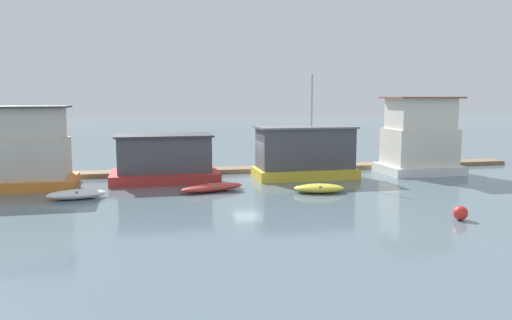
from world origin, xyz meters
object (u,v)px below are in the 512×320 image
(houseboat_orange, at_px, (12,151))
(houseboat_red, at_px, (164,160))
(dinghy_white, at_px, (77,194))
(mooring_post_centre, at_px, (294,163))
(houseboat_white, at_px, (420,139))
(dinghy_yellow, at_px, (319,188))
(mooring_post_near_left, at_px, (332,160))
(houseboat_yellow, at_px, (305,153))
(buoy_red, at_px, (460,213))
(dinghy_red, at_px, (212,187))

(houseboat_orange, bearing_deg, houseboat_red, 4.68)
(houseboat_orange, relative_size, dinghy_white, 2.18)
(houseboat_red, height_order, mooring_post_centre, houseboat_red)
(houseboat_white, relative_size, dinghy_white, 1.68)
(dinghy_yellow, xyz_separation_m, mooring_post_centre, (0.80, 7.64, 0.42))
(dinghy_yellow, bearing_deg, mooring_post_near_left, 63.88)
(houseboat_yellow, height_order, dinghy_yellow, houseboat_yellow)
(houseboat_red, distance_m, dinghy_white, 6.84)
(houseboat_orange, bearing_deg, buoy_red, -30.52)
(dinghy_red, bearing_deg, dinghy_yellow, -15.66)
(houseboat_yellow, relative_size, mooring_post_centre, 5.12)
(houseboat_yellow, bearing_deg, mooring_post_centre, 90.72)
(houseboat_red, bearing_deg, houseboat_yellow, -4.21)
(houseboat_orange, bearing_deg, mooring_post_centre, 7.80)
(houseboat_orange, distance_m, houseboat_white, 26.66)
(houseboat_white, xyz_separation_m, dinghy_white, (-22.63, -4.26, -2.21))
(dinghy_white, height_order, buoy_red, buoy_red)
(houseboat_orange, distance_m, mooring_post_near_left, 21.19)
(mooring_post_near_left, distance_m, mooring_post_centre, 2.95)
(houseboat_red, height_order, buoy_red, houseboat_red)
(houseboat_yellow, height_order, houseboat_white, houseboat_yellow)
(houseboat_orange, bearing_deg, dinghy_yellow, -16.69)
(houseboat_orange, height_order, houseboat_yellow, houseboat_yellow)
(dinghy_white, bearing_deg, dinghy_red, 3.71)
(dinghy_white, bearing_deg, dinghy_yellow, -5.08)
(houseboat_white, height_order, buoy_red, houseboat_white)
(mooring_post_near_left, bearing_deg, mooring_post_centre, 180.00)
(buoy_red, bearing_deg, dinghy_yellow, 118.43)
(houseboat_yellow, xyz_separation_m, mooring_post_near_left, (2.91, 2.43, -0.83))
(dinghy_white, xyz_separation_m, buoy_red, (17.20, -8.52, 0.08))
(houseboat_orange, height_order, dinghy_red, houseboat_orange)
(dinghy_white, height_order, dinghy_red, dinghy_white)
(houseboat_yellow, distance_m, mooring_post_near_left, 3.88)
(houseboat_white, distance_m, mooring_post_near_left, 6.29)
(houseboat_red, bearing_deg, dinghy_white, -135.59)
(houseboat_orange, relative_size, houseboat_yellow, 1.01)
(houseboat_yellow, distance_m, dinghy_red, 7.74)
(houseboat_red, bearing_deg, houseboat_orange, -175.32)
(dinghy_yellow, distance_m, buoy_red, 8.35)
(buoy_red, bearing_deg, mooring_post_near_left, 90.87)
(houseboat_yellow, height_order, buoy_red, houseboat_yellow)
(houseboat_red, height_order, houseboat_white, houseboat_white)
(dinghy_white, distance_m, dinghy_red, 7.35)
(dinghy_white, distance_m, mooring_post_centre, 15.45)
(dinghy_white, relative_size, dinghy_red, 0.79)
(houseboat_orange, relative_size, houseboat_white, 1.29)
(dinghy_white, distance_m, buoy_red, 19.19)
(mooring_post_centre, bearing_deg, houseboat_yellow, -89.28)
(dinghy_red, height_order, buoy_red, buoy_red)
(mooring_post_centre, distance_m, buoy_red, 15.32)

